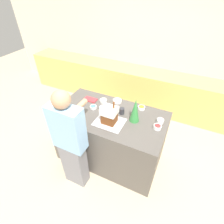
# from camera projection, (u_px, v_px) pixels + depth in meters

# --- Properties ---
(ground_plane) EXTENTS (12.00, 12.00, 0.00)m
(ground_plane) POSITION_uv_depth(u_px,v_px,m) (110.00, 155.00, 3.16)
(ground_plane) COLOR #C6B28E
(wall_back) EXTENTS (8.00, 0.05, 2.60)m
(wall_back) POSITION_uv_depth(u_px,v_px,m) (151.00, 48.00, 3.83)
(wall_back) COLOR beige
(wall_back) RESTS_ON ground_plane
(back_cabinet_block) EXTENTS (6.00, 0.60, 0.90)m
(back_cabinet_block) POSITION_uv_depth(u_px,v_px,m) (143.00, 89.00, 4.13)
(back_cabinet_block) COLOR #DBBC60
(back_cabinet_block) RESTS_ON ground_plane
(kitchen_island) EXTENTS (1.66, 0.90, 0.95)m
(kitchen_island) POSITION_uv_depth(u_px,v_px,m) (110.00, 137.00, 2.87)
(kitchen_island) COLOR #514C47
(kitchen_island) RESTS_ON ground_plane
(baking_tray) EXTENTS (0.41, 0.32, 0.01)m
(baking_tray) POSITION_uv_depth(u_px,v_px,m) (109.00, 122.00, 2.44)
(baking_tray) COLOR silver
(baking_tray) RESTS_ON kitchen_island
(gingerbread_house) EXTENTS (0.21, 0.19, 0.33)m
(gingerbread_house) POSITION_uv_depth(u_px,v_px,m) (109.00, 115.00, 2.36)
(gingerbread_house) COLOR brown
(gingerbread_house) RESTS_ON baking_tray
(decorative_tree) EXTENTS (0.14, 0.14, 0.36)m
(decorative_tree) POSITION_uv_depth(u_px,v_px,m) (135.00, 110.00, 2.36)
(decorative_tree) COLOR #33843D
(decorative_tree) RESTS_ON kitchen_island
(candy_bowl_far_right) EXTENTS (0.10, 0.10, 0.04)m
(candy_bowl_far_right) POSITION_uv_depth(u_px,v_px,m) (93.00, 107.00, 2.68)
(candy_bowl_far_right) COLOR silver
(candy_bowl_far_right) RESTS_ON kitchen_island
(candy_bowl_near_tray_left) EXTENTS (0.10, 0.10, 0.05)m
(candy_bowl_near_tray_left) POSITION_uv_depth(u_px,v_px,m) (160.00, 121.00, 2.42)
(candy_bowl_near_tray_left) COLOR silver
(candy_bowl_near_tray_left) RESTS_ON kitchen_island
(candy_bowl_front_corner) EXTENTS (0.10, 0.10, 0.05)m
(candy_bowl_front_corner) POSITION_uv_depth(u_px,v_px,m) (157.00, 127.00, 2.33)
(candy_bowl_front_corner) COLOR white
(candy_bowl_front_corner) RESTS_ON kitchen_island
(candy_bowl_beside_tree) EXTENTS (0.11, 0.11, 0.05)m
(candy_bowl_beside_tree) POSITION_uv_depth(u_px,v_px,m) (103.00, 108.00, 2.65)
(candy_bowl_beside_tree) COLOR white
(candy_bowl_beside_tree) RESTS_ON kitchen_island
(candy_bowl_near_tray_right) EXTENTS (0.11, 0.11, 0.04)m
(candy_bowl_near_tray_right) POSITION_uv_depth(u_px,v_px,m) (103.00, 101.00, 2.82)
(candy_bowl_near_tray_right) COLOR silver
(candy_bowl_near_tray_right) RESTS_ON kitchen_island
(candy_bowl_behind_tray) EXTENTS (0.14, 0.14, 0.04)m
(candy_bowl_behind_tray) POSITION_uv_depth(u_px,v_px,m) (117.00, 101.00, 2.81)
(candy_bowl_behind_tray) COLOR white
(candy_bowl_behind_tray) RESTS_ON kitchen_island
(candy_bowl_far_left) EXTENTS (0.11, 0.11, 0.04)m
(candy_bowl_far_left) POSITION_uv_depth(u_px,v_px,m) (141.00, 108.00, 2.67)
(candy_bowl_far_left) COLOR white
(candy_bowl_far_left) RESTS_ON kitchen_island
(cookbook) EXTENTS (0.21, 0.12, 0.02)m
(cookbook) POSITION_uv_depth(u_px,v_px,m) (90.00, 99.00, 2.87)
(cookbook) COLOR #B23338
(cookbook) RESTS_ON kitchen_island
(mug) EXTENTS (0.07, 0.07, 0.10)m
(mug) POSITION_uv_depth(u_px,v_px,m) (122.00, 111.00, 2.56)
(mug) COLOR #2D2D33
(mug) RESTS_ON kitchen_island
(person) EXTENTS (0.43, 0.54, 1.64)m
(person) POSITION_uv_depth(u_px,v_px,m) (71.00, 143.00, 2.28)
(person) COLOR slate
(person) RESTS_ON ground_plane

